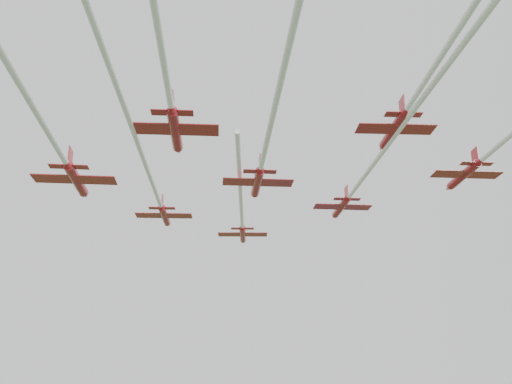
% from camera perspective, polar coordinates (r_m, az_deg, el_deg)
% --- Properties ---
extents(jet_lead, '(12.79, 45.58, 2.47)m').
position_cam_1_polar(jet_lead, '(86.66, -1.43, -2.52)').
color(jet_lead, '#A91923').
extents(jet_row2_left, '(17.78, 59.29, 2.48)m').
position_cam_1_polar(jet_row2_left, '(70.50, -10.49, 1.41)').
color(jet_row2_left, '#A91923').
extents(jet_row2_right, '(18.90, 55.82, 2.45)m').
position_cam_1_polar(jet_row2_right, '(69.13, 11.27, 2.24)').
color(jet_row2_right, '#A91923').
extents(jet_row3_left, '(19.29, 53.48, 2.91)m').
position_cam_1_polar(jet_row3_left, '(60.35, -19.82, 5.24)').
color(jet_row3_left, '#A91923').
extents(jet_row3_mid, '(19.20, 57.91, 2.55)m').
position_cam_1_polar(jet_row3_mid, '(55.08, 1.41, 6.41)').
color(jet_row3_mid, '#A91923').
extents(jet_row4_left, '(18.93, 59.22, 2.64)m').
position_cam_1_polar(jet_row4_left, '(44.43, -9.54, 14.66)').
color(jet_row4_left, '#A91923').
extents(jet_row4_right, '(13.64, 42.99, 2.38)m').
position_cam_1_polar(jet_row4_right, '(52.19, 16.47, 10.49)').
color(jet_row4_right, '#A91923').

